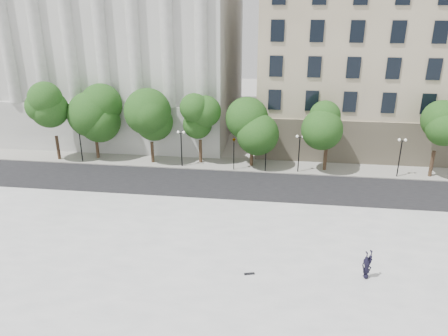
{
  "coord_description": "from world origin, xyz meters",
  "views": [
    {
      "loc": [
        4.66,
        -21.43,
        17.47
      ],
      "look_at": [
        0.52,
        10.0,
        5.08
      ],
      "focal_mm": 35.0,
      "sensor_mm": 36.0,
      "label": 1
    }
  ],
  "objects": [
    {
      "name": "building_west",
      "position": [
        -17.0,
        38.57,
        12.89
      ],
      "size": [
        31.5,
        27.65,
        25.6
      ],
      "color": "silver",
      "rests_on": "ground"
    },
    {
      "name": "traffic_light_west",
      "position": [
        -0.04,
        22.3,
        3.64
      ],
      "size": [
        0.37,
        1.61,
        4.15
      ],
      "color": "black",
      "rests_on": "ground"
    },
    {
      "name": "far_sidewalk",
      "position": [
        0.0,
        24.0,
        0.06
      ],
      "size": [
        60.0,
        4.0,
        0.12
      ],
      "primitive_type": "cube",
      "color": "#98958C",
      "rests_on": "ground"
    },
    {
      "name": "traffic_light_east",
      "position": [
        3.37,
        22.3,
        3.7
      ],
      "size": [
        1.03,
        1.75,
        4.2
      ],
      "color": "black",
      "rests_on": "ground"
    },
    {
      "name": "street_trees",
      "position": [
        -3.93,
        23.56,
        4.96
      ],
      "size": [
        44.93,
        5.26,
        7.42
      ],
      "color": "#382619",
      "rests_on": "ground"
    },
    {
      "name": "skateboard",
      "position": [
        3.15,
        2.85,
        0.49
      ],
      "size": [
        0.72,
        0.36,
        0.07
      ],
      "primitive_type": "cube",
      "rotation": [
        0.0,
        0.0,
        0.27
      ],
      "color": "black",
      "rests_on": "plaza"
    },
    {
      "name": "street",
      "position": [
        0.0,
        18.0,
        0.01
      ],
      "size": [
        60.0,
        8.0,
        0.02
      ],
      "primitive_type": "cube",
      "color": "black",
      "rests_on": "ground"
    },
    {
      "name": "person_lying",
      "position": [
        10.69,
        3.43,
        0.72
      ],
      "size": [
        1.57,
        2.13,
        0.55
      ],
      "primitive_type": "imported",
      "rotation": [
        -1.54,
        0.0,
        0.47
      ],
      "color": "black",
      "rests_on": "plaza"
    },
    {
      "name": "building_east",
      "position": [
        20.0,
        38.91,
        11.14
      ],
      "size": [
        36.0,
        26.15,
        23.0
      ],
      "color": "beige",
      "rests_on": "ground"
    },
    {
      "name": "ground",
      "position": [
        0.0,
        0.0,
        0.0
      ],
      "size": [
        160.0,
        160.0,
        0.0
      ],
      "primitive_type": "plane",
      "color": "#B3B0A9",
      "rests_on": "ground"
    },
    {
      "name": "lamp_posts",
      "position": [
        0.19,
        22.6,
        2.9
      ],
      "size": [
        35.31,
        0.28,
        4.23
      ],
      "color": "black",
      "rests_on": "ground"
    },
    {
      "name": "plaza",
      "position": [
        0.0,
        3.0,
        0.23
      ],
      "size": [
        44.0,
        22.0,
        0.45
      ],
      "primitive_type": "cube",
      "color": "white",
      "rests_on": "ground"
    }
  ]
}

